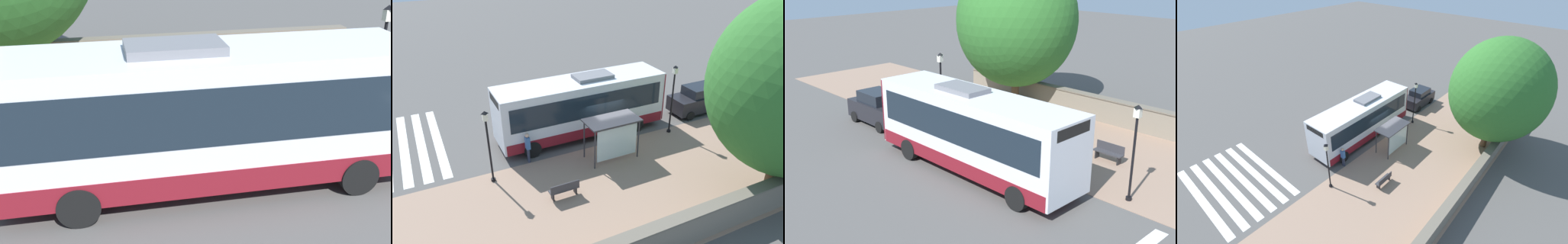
{
  "view_description": "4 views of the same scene",
  "coord_description": "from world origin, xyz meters",
  "views": [
    {
      "loc": [
        12.72,
        -1.6,
        6.76
      ],
      "look_at": [
        0.79,
        0.86,
        1.34
      ],
      "focal_mm": 45.0,
      "sensor_mm": 36.0,
      "label": 1
    },
    {
      "loc": [
        -17.35,
        10.0,
        11.63
      ],
      "look_at": [
        -0.01,
        1.38,
        1.76
      ],
      "focal_mm": 35.0,
      "sensor_mm": 36.0,
      "label": 2
    },
    {
      "loc": [
        15.62,
        15.73,
        9.23
      ],
      "look_at": [
        1.4,
        0.86,
        2.27
      ],
      "focal_mm": 45.0,
      "sensor_mm": 36.0,
      "label": 3
    },
    {
      "loc": [
        -12.08,
        15.53,
        14.58
      ],
      "look_at": [
        0.62,
        0.83,
        2.04
      ],
      "focal_mm": 24.0,
      "sensor_mm": 36.0,
      "label": 4
    }
  ],
  "objects": [
    {
      "name": "bus_shelter",
      "position": [
        -1.59,
        0.63,
        1.99
      ],
      "size": [
        1.6,
        3.02,
        2.4
      ],
      "color": "#2D2D33",
      "rests_on": "ground"
    },
    {
      "name": "sidewalk_plaza",
      "position": [
        -4.5,
        0.0,
        0.01
      ],
      "size": [
        9.0,
        44.0,
        0.02
      ],
      "color": "#937560",
      "rests_on": "ground"
    },
    {
      "name": "stone_wall",
      "position": [
        -8.55,
        0.0,
        0.74
      ],
      "size": [
        0.6,
        20.0,
        1.47
      ],
      "color": "slate",
      "rests_on": "ground"
    },
    {
      "name": "street_lamp_far",
      "position": [
        -0.48,
        -4.16,
        2.64
      ],
      "size": [
        0.28,
        0.28,
        4.45
      ],
      "color": "black",
      "rests_on": "ground"
    },
    {
      "name": "street_lamp_near",
      "position": [
        -0.75,
        7.18,
        2.38
      ],
      "size": [
        0.28,
        0.28,
        3.99
      ],
      "color": "black",
      "rests_on": "ground"
    },
    {
      "name": "shade_tree",
      "position": [
        -7.43,
        -5.06,
        5.47
      ],
      "size": [
        7.61,
        7.61,
        9.66
      ],
      "color": "brown",
      "rests_on": "ground"
    },
    {
      "name": "ground_plane",
      "position": [
        0.0,
        0.0,
        0.0
      ],
      "size": [
        120.0,
        120.0,
        0.0
      ],
      "primitive_type": "plane",
      "color": "#514F4C",
      "rests_on": "ground"
    },
    {
      "name": "crosswalk_stripes",
      "position": [
        5.0,
        11.61,
        0.0
      ],
      "size": [
        9.0,
        5.25,
        0.01
      ],
      "color": "silver",
      "rests_on": "ground"
    },
    {
      "name": "parked_car_behind_bus",
      "position": [
        1.15,
        -7.83,
        0.94
      ],
      "size": [
        1.97,
        4.02,
        1.92
      ],
      "color": "black",
      "rests_on": "ground"
    },
    {
      "name": "bench",
      "position": [
        -3.61,
        4.43,
        0.47
      ],
      "size": [
        0.4,
        1.48,
        0.88
      ],
      "color": "#333338",
      "rests_on": "ground"
    },
    {
      "name": "pedestrian",
      "position": [
        0.17,
        4.96,
        1.07
      ],
      "size": [
        0.34,
        0.24,
        1.8
      ],
      "color": "#2D3347",
      "rests_on": "ground"
    },
    {
      "name": "bus",
      "position": [
        1.81,
        0.92,
        1.99
      ],
      "size": [
        2.78,
        10.45,
        3.85
      ],
      "color": "silver",
      "rests_on": "ground"
    }
  ]
}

